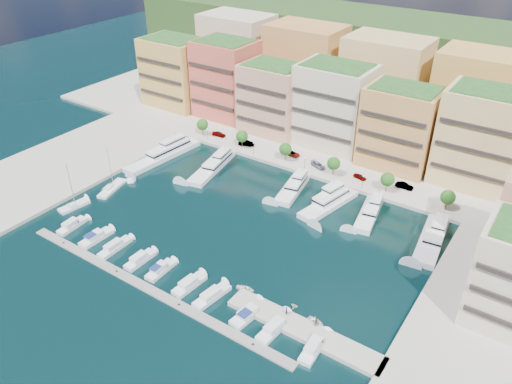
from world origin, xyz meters
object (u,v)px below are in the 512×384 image
yacht_1 (214,165)px  tree_4 (388,179)px  lamppost_2 (305,162)px  sailboat_1 (112,189)px  tender_1 (295,306)px  car_4 (360,177)px  tender_3 (329,329)px  sailboat_0 (74,206)px  tree_5 (448,197)px  tree_2 (285,149)px  tree_3 (334,163)px  lamppost_4 (429,200)px  yacht_5 (370,212)px  yacht_3 (294,186)px  cruiser_3 (140,260)px  yacht_0 (166,153)px  cruiser_1 (96,238)px  car_5 (404,186)px  yacht_4 (330,202)px  tender_0 (245,289)px  lamppost_1 (253,146)px  tree_1 (242,136)px  lamppost_3 (363,180)px  cruiser_6 (212,296)px  cruiser_4 (160,270)px  cruiser_7 (248,314)px  yacht_6 (433,237)px  car_3 (318,165)px  person_1 (316,322)px  cruiser_5 (189,285)px  tree_0 (202,125)px  lamppost_0 (208,132)px  cruiser_0 (72,226)px  car_0 (219,134)px  person_0 (287,311)px  cruiser_2 (115,247)px  cruiser_9 (314,347)px  car_1 (246,143)px  cruiser_8 (275,328)px  tender_2 (316,323)px  car_2 (292,154)px

yacht_1 → tree_4: bearing=17.2°
lamppost_2 → sailboat_1: (-39.50, -37.94, -3.52)m
tender_1 → car_4: size_ratio=0.42×
tender_3 → sailboat_0: bearing=72.7°
tree_5 → tree_2: bearing=180.0°
tree_3 → lamppost_4: size_ratio=1.35×
sailboat_1 → yacht_5: bearing=23.8°
yacht_3 → cruiser_3: bearing=-105.3°
yacht_1 → car_4: yacht_1 is taller
yacht_0 → cruiser_1: (15.76, -40.99, -0.64)m
yacht_5 → car_5: (2.97, 16.38, 0.58)m
yacht_4 → tender_0: yacht_4 is taller
lamppost_1 → tree_1: bearing=159.0°
lamppost_3 → cruiser_6: lamppost_3 is taller
tree_2 → cruiser_4: (3.78, -58.10, -4.17)m
lamppost_4 → cruiser_7: bearing=-106.9°
tree_2 → yacht_6: 51.15m
cruiser_4 → car_3: (6.50, 59.81, 1.15)m
person_1 → cruiser_1: bearing=-25.3°
lamppost_4 → cruiser_5: lamppost_4 is taller
yacht_6 → tree_5: bearing=94.7°
tree_0 → lamppost_0: tree_0 is taller
tree_2 → yacht_5: (32.54, -12.01, -3.53)m
cruiser_0 → cruiser_7: bearing=-0.0°
yacht_6 → car_0: 77.81m
lamppost_2 → lamppost_4: 36.00m
tree_4 → person_0: size_ratio=2.86×
tree_5 → cruiser_2: 82.55m
tree_2 → yacht_0: 37.13m
cruiser_4 → lamppost_2: bearing=85.7°
cruiser_0 → tree_0: bearing=96.1°
lamppost_1 → yacht_6: bearing=-11.0°
yacht_4 → cruiser_9: yacht_4 is taller
cruiser_5 → car_1: (-27.57, 59.81, 1.29)m
cruiser_5 → cruiser_8: size_ratio=0.90×
tender_3 → car_3: (-31.58, 54.21, 1.34)m
cruiser_6 → cruiser_7: 9.04m
cruiser_8 → person_0: person_0 is taller
lamppost_0 → car_3: size_ratio=0.85×
cruiser_1 → tender_2: cruiser_1 is taller
cruiser_5 → sailboat_0: sailboat_0 is taller
yacht_5 → car_3: (-22.26, 13.71, 0.51)m
yacht_6 → sailboat_0: bearing=-155.1°
person_0 → car_1: bearing=-13.0°
tender_0 → person_1: person_1 is taller
lamppost_2 → yacht_0: size_ratio=0.15×
cruiser_1 → car_2: (17.22, 62.01, 1.12)m
tender_1 → person_0: person_0 is taller
tree_0 → sailboat_0: size_ratio=0.43×
tree_4 → tender_1: 51.04m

